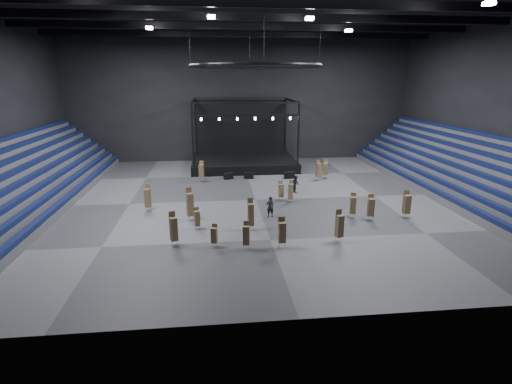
{
  "coord_description": "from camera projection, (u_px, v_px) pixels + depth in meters",
  "views": [
    {
      "loc": [
        -4.15,
        -38.53,
        11.91
      ],
      "look_at": [
        -0.19,
        -2.0,
        1.4
      ],
      "focal_mm": 28.0,
      "sensor_mm": 36.0,
      "label": 1
    }
  ],
  "objects": [
    {
      "name": "stage",
      "position": [
        243.0,
        156.0,
        55.65
      ],
      "size": [
        14.0,
        10.0,
        9.2
      ],
      "color": "black",
      "rests_on": "floor"
    },
    {
      "name": "truss_ring",
      "position": [
        256.0,
        66.0,
        36.95
      ],
      "size": [
        12.3,
        12.3,
        5.15
      ],
      "color": "black",
      "rests_on": "ceiling"
    },
    {
      "name": "chair_stack_6",
      "position": [
        197.0,
        218.0,
        32.32
      ],
      "size": [
        0.51,
        0.51,
        1.88
      ],
      "rotation": [
        0.0,
        0.0,
        0.24
      ],
      "color": "silver",
      "rests_on": "floor"
    },
    {
      "name": "chair_stack_12",
      "position": [
        339.0,
        225.0,
        29.83
      ],
      "size": [
        0.6,
        0.6,
        2.53
      ],
      "rotation": [
        0.0,
        0.0,
        0.24
      ],
      "color": "silver",
      "rests_on": "floor"
    },
    {
      "name": "floodlights",
      "position": [
        261.0,
        18.0,
        32.14
      ],
      "size": [
        28.6,
        16.6,
        0.25
      ],
      "color": "white",
      "rests_on": "roof_girders"
    },
    {
      "name": "ceiling",
      "position": [
        256.0,
        7.0,
        35.58
      ],
      "size": [
        50.0,
        42.0,
        0.2
      ],
      "primitive_type": "cube",
      "color": "black",
      "rests_on": "wall_back"
    },
    {
      "name": "chair_stack_13",
      "position": [
        281.0,
        190.0,
        40.04
      ],
      "size": [
        0.52,
        0.52,
        2.02
      ],
      "rotation": [
        0.0,
        0.0,
        0.15
      ],
      "color": "silver",
      "rests_on": "floor"
    },
    {
      "name": "chair_stack_15",
      "position": [
        190.0,
        204.0,
        34.29
      ],
      "size": [
        0.68,
        0.68,
        2.95
      ],
      "rotation": [
        0.0,
        0.0,
        0.37
      ],
      "color": "silver",
      "rests_on": "floor"
    },
    {
      "name": "chair_stack_7",
      "position": [
        319.0,
        170.0,
        47.91
      ],
      "size": [
        0.65,
        0.65,
        2.47
      ],
      "rotation": [
        0.0,
        0.0,
        0.25
      ],
      "color": "silver",
      "rests_on": "floor"
    },
    {
      "name": "flight_case_left",
      "position": [
        228.0,
        176.0,
        48.81
      ],
      "size": [
        1.22,
        0.91,
        0.73
      ],
      "primitive_type": "cube",
      "rotation": [
        0.0,
        0.0,
        0.37
      ],
      "color": "black",
      "rests_on": "floor"
    },
    {
      "name": "chair_stack_16",
      "position": [
        214.0,
        235.0,
        29.0
      ],
      "size": [
        0.51,
        0.51,
        1.75
      ],
      "rotation": [
        0.0,
        0.0,
        -0.3
      ],
      "color": "silver",
      "rests_on": "floor"
    },
    {
      "name": "bleachers_left",
      "position": [
        15.0,
        190.0,
        37.68
      ],
      "size": [
        7.2,
        40.0,
        6.4
      ],
      "color": "#4F4F52",
      "rests_on": "floor"
    },
    {
      "name": "man_center",
      "position": [
        270.0,
        207.0,
        35.31
      ],
      "size": [
        0.76,
        0.58,
        1.89
      ],
      "primitive_type": "imported",
      "rotation": [
        0.0,
        0.0,
        3.34
      ],
      "color": "black",
      "rests_on": "floor"
    },
    {
      "name": "flight_case_right",
      "position": [
        289.0,
        175.0,
        49.07
      ],
      "size": [
        1.31,
        0.83,
        0.81
      ],
      "primitive_type": "cube",
      "rotation": [
        0.0,
        0.0,
        0.2
      ],
      "color": "black",
      "rests_on": "floor"
    },
    {
      "name": "chair_stack_11",
      "position": [
        201.0,
        171.0,
        47.25
      ],
      "size": [
        0.64,
        0.64,
        2.51
      ],
      "rotation": [
        0.0,
        0.0,
        -0.24
      ],
      "color": "silver",
      "rests_on": "floor"
    },
    {
      "name": "chair_stack_1",
      "position": [
        353.0,
        205.0,
        35.04
      ],
      "size": [
        0.6,
        0.6,
        2.26
      ],
      "rotation": [
        0.0,
        0.0,
        -0.25
      ],
      "color": "silver",
      "rests_on": "floor"
    },
    {
      "name": "chair_stack_8",
      "position": [
        407.0,
        204.0,
        34.92
      ],
      "size": [
        0.56,
        0.56,
        2.5
      ],
      "rotation": [
        0.0,
        0.0,
        0.03
      ],
      "color": "silver",
      "rests_on": "floor"
    },
    {
      "name": "chair_stack_4",
      "position": [
        291.0,
        191.0,
        39.41
      ],
      "size": [
        0.55,
        0.55,
        2.24
      ],
      "rotation": [
        0.0,
        0.0,
        -0.35
      ],
      "color": "silver",
      "rests_on": "floor"
    },
    {
      "name": "wall_front",
      "position": [
        306.0,
        145.0,
        17.98
      ],
      "size": [
        50.0,
        0.2,
        18.0
      ],
      "primitive_type": "cube",
      "color": "black",
      "rests_on": "ground"
    },
    {
      "name": "floor",
      "position": [
        256.0,
        200.0,
        40.53
      ],
      "size": [
        50.0,
        50.0,
        0.0
      ],
      "primitive_type": "plane",
      "color": "#4A494C",
      "rests_on": "ground"
    },
    {
      "name": "roof_girders",
      "position": [
        256.0,
        17.0,
        35.8
      ],
      "size": [
        49.0,
        30.35,
        0.7
      ],
      "color": "black",
      "rests_on": "ceiling"
    },
    {
      "name": "flight_case_mid",
      "position": [
        249.0,
        175.0,
        49.03
      ],
      "size": [
        1.24,
        0.81,
        0.76
      ],
      "primitive_type": "cube",
      "rotation": [
        0.0,
        0.0,
        -0.23
      ],
      "color": "black",
      "rests_on": "floor"
    },
    {
      "name": "chair_stack_2",
      "position": [
        371.0,
        207.0,
        34.37
      ],
      "size": [
        0.57,
        0.57,
        2.34
      ],
      "rotation": [
        0.0,
        0.0,
        -0.11
      ],
      "color": "silver",
      "rests_on": "floor"
    },
    {
      "name": "bleachers_right",
      "position": [
        470.0,
        177.0,
        42.43
      ],
      "size": [
        7.2,
        40.0,
        6.4
      ],
      "color": "#4F4F52",
      "rests_on": "floor"
    },
    {
      "name": "chair_stack_9",
      "position": [
        325.0,
        169.0,
        48.83
      ],
      "size": [
        0.71,
        0.71,
        2.31
      ],
      "rotation": [
        0.0,
        0.0,
        -0.4
      ],
      "color": "silver",
      "rests_on": "floor"
    },
    {
      "name": "wall_right",
      "position": [
        499.0,
        108.0,
        40.65
      ],
      "size": [
        0.2,
        42.0,
        18.0
      ],
      "primitive_type": "cube",
      "color": "black",
      "rests_on": "ground"
    },
    {
      "name": "chair_stack_0",
      "position": [
        251.0,
        214.0,
        32.14
      ],
      "size": [
        0.5,
        0.5,
        2.68
      ],
      "rotation": [
        0.0,
        0.0,
        0.07
      ],
      "color": "silver",
      "rests_on": "floor"
    },
    {
      "name": "chair_stack_14",
      "position": [
        282.0,
        232.0,
        28.8
      ],
      "size": [
        0.53,
        0.53,
        2.32
      ],
      "rotation": [
        0.0,
        0.0,
        0.04
      ],
      "color": "silver",
      "rests_on": "floor"
    },
    {
      "name": "crew_member",
      "position": [
        296.0,
        184.0,
        43.11
      ],
      "size": [
        0.84,
        1.0,
        1.84
      ],
      "primitive_type": "imported",
      "rotation": [
        0.0,
        0.0,
        1.74
      ],
      "color": "black",
      "rests_on": "floor"
    },
    {
      "name": "wall_back",
      "position": [
        240.0,
        99.0,
        58.13
      ],
      "size": [
        50.0,
        0.2,
        18.0
      ],
      "primitive_type": "cube",
      "color": "black",
      "rests_on": "ground"
    },
    {
      "name": "chair_stack_5",
      "position": [
        148.0,
        197.0,
        36.76
      ],
      "size": [
        0.59,
        0.59,
        2.57
      ],
      "rotation": [
        0.0,
        0.0,
        -0.23
      ],
      "color": "silver",
      "rests_on": "floor"
    },
    {
      "name": "chair_stack_10",
      "position": [
        174.0,
        228.0,
        29.13
      ],
      "size": [
        0.65,
        0.65,
        2.62
      ],
      "rotation": [
        0.0,
        0.0,
        0.4
      ],
      "color": "silver",
      "rests_on": "floor"
    },
    {
      "name": "chair_stack_3",
      "position": [
        246.0,
        235.0,
        28.56
      ],
      "size": [
        0.55,
        0.55,
        2.11
      ],
      "rotation": [
        0.0,
        0.0,
        -0.21
      ],
      "color": "silver",
      "rests_on": "floor"
    }
  ]
}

